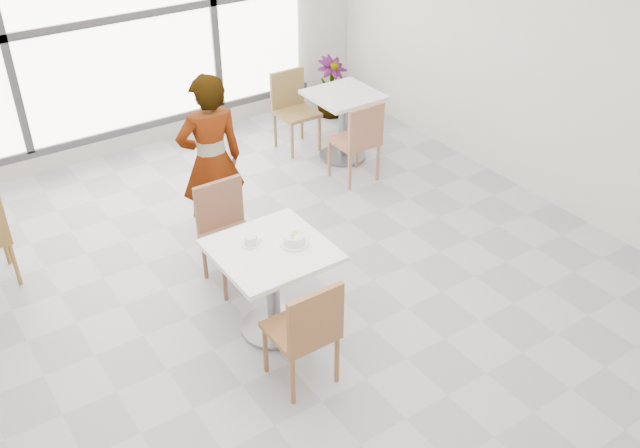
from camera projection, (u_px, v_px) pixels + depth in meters
floor at (299, 313)px, 5.56m from camera, size 7.00×7.00×0.00m
wall_back at (112, 17)px, 7.18m from camera, size 6.00×0.00×6.00m
wall_right at (583, 57)px, 6.16m from camera, size 0.00×7.00×7.00m
window at (114, 18)px, 7.13m from camera, size 4.60×0.07×2.52m
main_table at (272, 274)px, 5.12m from camera, size 0.80×0.80×0.75m
chair_near at (307, 329)px, 4.65m from camera, size 0.42×0.42×0.87m
chair_far at (227, 227)px, 5.69m from camera, size 0.42×0.42×0.87m
oatmeal_bowl at (294, 239)px, 5.02m from camera, size 0.21×0.21×0.10m
coffee_cup at (250, 241)px, 5.02m from camera, size 0.16×0.13×0.07m
person at (211, 161)px, 6.03m from camera, size 0.62×0.45×1.58m
bg_table_right at (343, 116)px, 7.55m from camera, size 0.70×0.70×0.75m
bg_chair_right_near at (359, 138)px, 7.08m from camera, size 0.42×0.42×0.87m
bg_chair_right_far at (293, 105)px, 7.78m from camera, size 0.42×0.42×0.87m
plant_right at (331, 87)px, 8.57m from camera, size 0.48×0.48×0.73m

